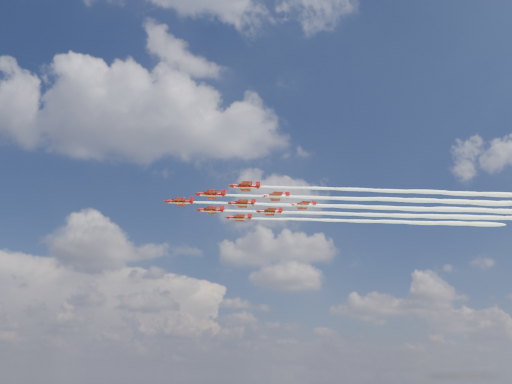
# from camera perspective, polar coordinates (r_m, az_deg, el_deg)

# --- Properties ---
(jet_lead) EXTENTS (110.71, 8.15, 2.38)m
(jet_lead) POSITION_cam_1_polar(r_m,az_deg,el_deg) (162.56, 9.95, -1.63)
(jet_lead) COLOR #AD090B
(jet_row2_port) EXTENTS (110.71, 8.15, 2.38)m
(jet_row2_port) POSITION_cam_1_polar(r_m,az_deg,el_deg) (158.49, 14.04, -0.83)
(jet_row2_port) COLOR #AD090B
(jet_row2_starb) EXTENTS (110.71, 8.15, 2.38)m
(jet_row2_starb) POSITION_cam_1_polar(r_m,az_deg,el_deg) (172.18, 12.46, -2.52)
(jet_row2_starb) COLOR #AD090B
(jet_row3_port) EXTENTS (110.71, 8.15, 2.38)m
(jet_row3_port) POSITION_cam_1_polar(r_m,az_deg,el_deg) (155.31, 18.32, 0.01)
(jet_row3_port) COLOR #AD090B
(jet_row3_centre) EXTENTS (110.71, 8.15, 2.38)m
(jet_row3_centre) POSITION_cam_1_polar(r_m,az_deg,el_deg) (168.57, 16.37, -1.78)
(jet_row3_centre) COLOR #AD090B
(jet_row3_starb) EXTENTS (110.71, 8.15, 2.38)m
(jet_row3_starb) POSITION_cam_1_polar(r_m,az_deg,el_deg) (182.14, 14.70, -3.30)
(jet_row3_starb) COLOR #AD090B
(jet_row4_port) EXTENTS (110.71, 8.15, 2.38)m
(jet_row4_port) POSITION_cam_1_polar(r_m,az_deg,el_deg) (165.81, 20.43, -1.00)
(jet_row4_port) COLOR #AD090B
(jet_row4_starb) EXTENTS (110.71, 8.15, 2.38)m
(jet_row4_starb) POSITION_cam_1_polar(r_m,az_deg,el_deg) (178.94, 18.43, -2.61)
(jet_row4_starb) COLOR #AD090B
(jet_tail) EXTENTS (110.71, 8.15, 2.38)m
(jet_tail) POSITION_cam_1_polar(r_m,az_deg,el_deg) (176.54, 22.28, -1.89)
(jet_tail) COLOR #AD090B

